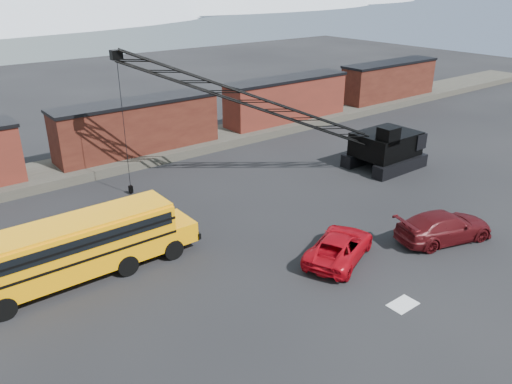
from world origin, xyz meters
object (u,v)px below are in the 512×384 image
Objects in this scene: red_pickup at (339,246)px; maroon_suv at (444,227)px; school_bus at (80,246)px; crawler_crane at (260,103)px.

red_pickup is 6.61m from maroon_suv.
red_pickup is at bearing -29.91° from school_bus.
crawler_crane is at bearing -40.22° from red_pickup.
maroon_suv is 0.27× the size of crawler_crane.
maroon_suv is at bearing -78.33° from crawler_crane.
crawler_crane is (-2.78, 13.47, 4.98)m from maroon_suv.
school_bus is 16.12m from crawler_crane.
school_bus is 19.77m from maroon_suv.
school_bus is 2.00× the size of maroon_suv.
red_pickup is 0.91× the size of maroon_suv.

